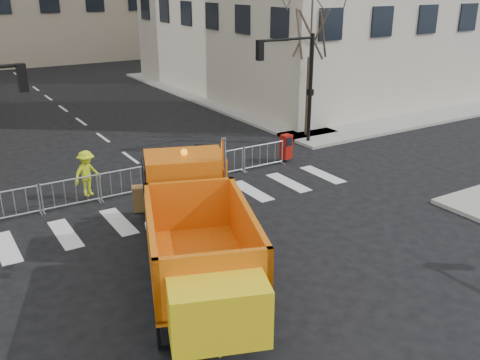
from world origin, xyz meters
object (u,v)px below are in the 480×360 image
cop_a (158,199)px  cop_c (150,194)px  plow_truck (195,231)px  worker (87,173)px  newspaper_box (286,147)px  cop_b (199,169)px

cop_a → cop_c: size_ratio=0.94×
plow_truck → worker: 7.63m
cop_a → newspaper_box: size_ratio=1.67×
cop_c → worker: bearing=-134.3°
cop_b → cop_c: cop_b is taller
plow_truck → cop_b: 6.68m
plow_truck → newspaper_box: plow_truck is taller
plow_truck → newspaper_box: 11.13m
worker → cop_c: bearing=-89.3°
worker → newspaper_box: (8.96, -0.27, -0.32)m
cop_c → worker: 3.28m
cop_b → newspaper_box: (5.20, 1.45, -0.30)m
cop_c → newspaper_box: size_ratio=1.78×
newspaper_box → cop_c: bearing=-169.5°
cop_c → plow_truck: bearing=16.2°
cop_b → newspaper_box: cop_b is taller
worker → newspaper_box: size_ratio=1.59×
plow_truck → worker: size_ratio=5.62×
cop_a → plow_truck: bearing=48.4°
plow_truck → cop_c: bearing=12.3°
cop_b → cop_c: 2.87m
cop_b → plow_truck: bearing=96.4°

